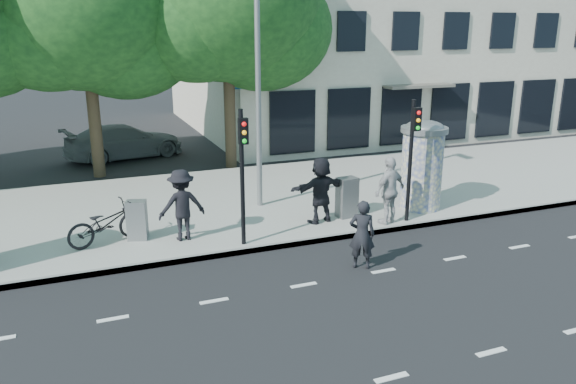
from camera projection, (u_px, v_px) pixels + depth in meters
name	position (u px, v px, depth m)	size (l,w,h in m)	color
ground	(332.00, 315.00, 10.97)	(120.00, 120.00, 0.00)	black
sidewalk	(228.00, 203.00, 17.63)	(40.00, 8.00, 0.15)	gray
curb	(270.00, 247.00, 14.11)	(40.00, 0.10, 0.16)	slate
lane_dash_near	(391.00, 378.00, 9.01)	(32.00, 0.12, 0.01)	silver
lane_dash_far	(304.00, 285.00, 12.22)	(32.00, 0.12, 0.01)	silver
ad_column_right	(422.00, 163.00, 16.55)	(1.36, 1.36, 2.65)	beige
traffic_pole_near	(243.00, 164.00, 13.50)	(0.22, 0.31, 3.40)	black
traffic_pole_far	(412.00, 149.00, 15.19)	(0.22, 0.31, 3.40)	black
street_lamp	(258.00, 49.00, 15.80)	(0.25, 0.93, 8.00)	slate
tree_near_left	(83.00, 6.00, 19.33)	(6.80, 6.80, 8.97)	#38281C
tree_center	(227.00, 1.00, 20.66)	(7.00, 7.00, 9.30)	#38281C
building	(372.00, 15.00, 31.31)	(20.30, 15.85, 12.00)	#B6A898
ped_d	(182.00, 205.00, 14.19)	(1.19, 0.68, 1.84)	black
ped_e	(390.00, 190.00, 15.36)	(1.11, 0.63, 1.89)	#A8A7AB
ped_f	(321.00, 190.00, 15.47)	(1.72, 0.62, 1.85)	black
man_road	(362.00, 234.00, 12.89)	(0.60, 0.39, 1.64)	black
bicycle	(106.00, 223.00, 14.05)	(2.00, 0.70, 1.05)	black
cabinet_left	(137.00, 220.00, 14.31)	(0.49, 0.36, 1.03)	slate
cabinet_right	(347.00, 197.00, 15.99)	(0.55, 0.40, 1.16)	slate
car_right	(124.00, 141.00, 23.79)	(4.91, 1.99, 1.42)	slate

